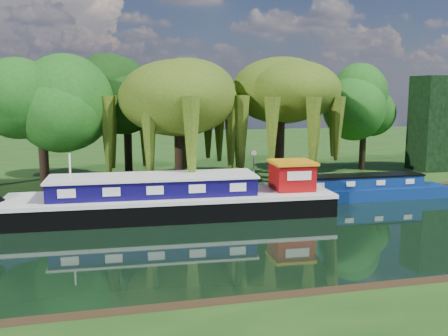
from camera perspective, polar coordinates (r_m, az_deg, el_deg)
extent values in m
plane|color=black|center=(26.30, 9.08, -7.29)|extent=(120.00, 120.00, 0.00)
cube|color=#163C10|center=(58.53, -3.78, 2.00)|extent=(120.00, 52.00, 0.45)
cube|color=black|center=(29.34, -5.95, -4.57)|extent=(18.91, 5.05, 1.25)
cube|color=silver|center=(29.18, -5.98, -3.18)|extent=(19.02, 5.14, 0.23)
cube|color=#0E0845|center=(28.99, -8.05, -2.05)|extent=(11.74, 3.55, 0.99)
cube|color=silver|center=(28.89, -8.07, -0.96)|extent=(11.96, 3.77, 0.12)
cube|color=maroon|center=(30.47, 7.78, -0.96)|extent=(2.40, 2.40, 1.56)
cube|color=orange|center=(30.34, 7.81, 0.65)|extent=(2.67, 2.67, 0.17)
cylinder|color=silver|center=(29.01, -17.15, -0.84)|extent=(0.10, 0.10, 2.50)
cube|color=navy|center=(34.84, 15.24, -2.90)|extent=(12.33, 2.32, 0.92)
cube|color=navy|center=(34.68, 15.30, -1.53)|extent=(8.63, 1.73, 0.77)
cube|color=black|center=(34.60, 15.33, -0.82)|extent=(8.74, 1.83, 0.10)
cube|color=silver|center=(32.60, 10.90, -1.96)|extent=(0.62, 0.07, 0.33)
cube|color=silver|center=(33.50, 14.29, -1.79)|extent=(0.62, 0.07, 0.33)
cube|color=silver|center=(34.50, 17.49, -1.62)|extent=(0.62, 0.07, 0.33)
cube|color=silver|center=(35.61, 20.50, -1.45)|extent=(0.62, 0.07, 0.33)
imported|color=maroon|center=(29.86, -7.53, -5.28)|extent=(2.81, 2.07, 0.57)
cylinder|color=black|center=(34.81, -5.10, 1.80)|extent=(0.66, 0.66, 5.08)
ellipsoid|color=#364C10|center=(34.55, -5.19, 7.85)|extent=(7.09, 7.09, 4.58)
cylinder|color=black|center=(37.22, 6.37, 2.22)|extent=(0.71, 0.71, 5.04)
ellipsoid|color=#364C10|center=(36.97, 6.47, 7.82)|extent=(6.88, 6.88, 4.45)
cylinder|color=black|center=(34.20, -19.98, 2.54)|extent=(0.67, 0.67, 6.70)
ellipsoid|color=#184C13|center=(34.02, -20.23, 7.13)|extent=(5.48, 5.48, 5.48)
cylinder|color=black|center=(39.83, -10.94, 3.73)|extent=(0.61, 0.61, 6.66)
ellipsoid|color=black|center=(39.68, -11.06, 7.65)|extent=(5.33, 5.33, 5.33)
cylinder|color=black|center=(44.57, 15.61, 3.62)|extent=(0.58, 0.58, 5.92)
ellipsoid|color=#184C13|center=(44.42, 15.74, 6.73)|extent=(4.73, 4.73, 4.73)
cube|color=black|center=(47.21, 24.23, 4.71)|extent=(6.00, 3.00, 8.00)
cylinder|color=silver|center=(35.78, 3.43, -0.31)|extent=(0.10, 0.10, 2.20)
sphere|color=white|center=(35.60, 3.45, 1.72)|extent=(0.36, 0.36, 0.36)
cylinder|color=silver|center=(32.30, -13.58, -2.64)|extent=(0.16, 0.16, 1.00)
cylinder|color=silver|center=(32.82, -3.05, -2.22)|extent=(0.16, 0.16, 1.00)
cylinder|color=silver|center=(34.76, 8.38, -1.67)|extent=(0.16, 0.16, 1.00)
cylinder|color=silver|center=(37.39, 16.95, -1.22)|extent=(0.16, 0.16, 1.00)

